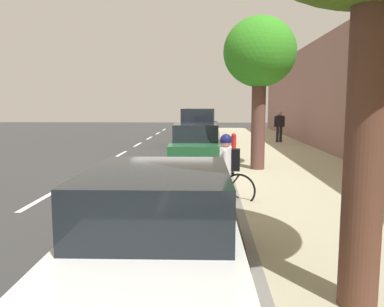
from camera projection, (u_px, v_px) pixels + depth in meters
The scene contains 15 objects.
ground at pixel (175, 172), 12.89m from camera, with size 69.58×69.58×0.00m, color #373737.
sidewalk at pixel (298, 171), 12.70m from camera, with size 4.35×43.49×0.15m, color #B6B091.
curb_edge at pixel (228, 170), 12.80m from camera, with size 0.16×43.49×0.15m, color gray.
lane_stripe_centre at pixel (93, 170), 13.37m from camera, with size 0.14×44.20×0.01m.
lane_stripe_bike_edge at pixel (183, 172), 12.88m from camera, with size 0.12×43.49×0.01m, color white.
building_facade at pixel (379, 91), 12.27m from camera, with size 0.50×43.49×5.27m, color #976D65.
parked_sedan_white_nearest at pixel (158, 237), 4.40m from camera, with size 1.90×4.43×1.52m.
parked_sedan_green_second at pixel (195, 145), 14.26m from camera, with size 1.96×4.46×1.52m.
parked_suv_dark_blue_mid at pixel (199, 126), 21.16m from camera, with size 2.09×4.76×1.99m.
parked_sedan_black_far at pixel (202, 124), 28.69m from camera, with size 1.90×4.43×1.52m.
bicycle_at_curb at pixel (216, 188), 8.67m from camera, with size 1.73×0.61×0.80m.
cyclist_with_backpack at pixel (227, 165), 8.13m from camera, with size 0.44×0.62×1.62m.
street_tree_far_end at pixel (260, 55), 12.21m from camera, with size 2.26×2.26×4.78m.
pedestrian_on_phone at pixel (279, 125), 21.43m from camera, with size 0.60×0.32×1.69m.
fire_hydrant at pixel (234, 143), 16.86m from camera, with size 0.22×0.22×0.84m.
Camera 1 is at (1.14, -12.67, 2.24)m, focal length 36.73 mm.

